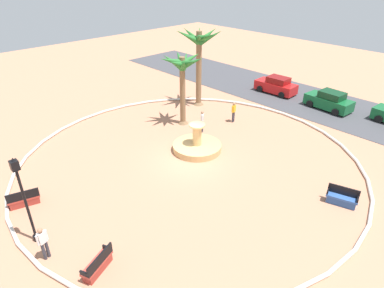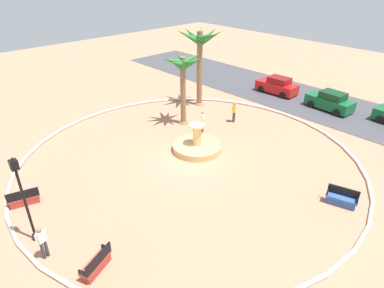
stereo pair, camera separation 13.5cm
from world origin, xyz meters
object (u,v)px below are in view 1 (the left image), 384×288
object	(u,v)px
fountain	(197,146)
person_cyclist_helmet	(43,242)
palm_tree_by_curb	(199,48)
parked_car_second	(329,101)
person_pedestrian_stroll	(202,120)
bench_east	(98,265)
palm_tree_near_fountain	(182,70)
bench_west	(24,200)
bench_north	(342,199)
lamppost	(23,195)
parked_car_leftmost	(276,86)
person_cyclist_photo	(234,111)

from	to	relation	value
fountain	person_cyclist_helmet	size ratio (longest dim) A/B	1.98
palm_tree_by_curb	parked_car_second	world-z (taller)	palm_tree_by_curb
person_pedestrian_stroll	bench_east	bearing A→B (deg)	-63.31
fountain	palm_tree_near_fountain	size ratio (longest dim) A/B	0.60
bench_west	bench_north	bearing A→B (deg)	46.75
lamppost	person_cyclist_helmet	size ratio (longest dim) A/B	2.66
palm_tree_near_fountain	palm_tree_by_curb	bearing A→B (deg)	118.40
bench_north	person_cyclist_helmet	bearing A→B (deg)	-119.06
lamppost	person_pedestrian_stroll	world-z (taller)	lamppost
person_pedestrian_stroll	parked_car_leftmost	world-z (taller)	person_pedestrian_stroll
person_pedestrian_stroll	palm_tree_near_fountain	bearing A→B (deg)	-178.32
bench_west	parked_car_second	size ratio (longest dim) A/B	0.41
person_cyclist_photo	person_pedestrian_stroll	size ratio (longest dim) A/B	0.98
lamppost	parked_car_leftmost	world-z (taller)	lamppost
palm_tree_by_curb	fountain	bearing A→B (deg)	-45.27
person_cyclist_helmet	parked_car_leftmost	distance (m)	25.72
fountain	person_cyclist_photo	distance (m)	5.59
person_cyclist_helmet	parked_car_second	bearing A→B (deg)	88.99
palm_tree_by_curb	person_cyclist_helmet	world-z (taller)	palm_tree_by_curb
bench_east	person_pedestrian_stroll	size ratio (longest dim) A/B	0.98
bench_west	palm_tree_by_curb	bearing A→B (deg)	102.74
bench_east	person_pedestrian_stroll	world-z (taller)	person_pedestrian_stroll
bench_west	parked_car_second	world-z (taller)	parked_car_second
bench_north	palm_tree_near_fountain	bearing A→B (deg)	177.04
fountain	person_pedestrian_stroll	xyz separation A→B (m)	(-1.77, 2.28, 0.66)
person_cyclist_helmet	palm_tree_near_fountain	bearing A→B (deg)	114.26
bench_north	bench_east	bearing A→B (deg)	-113.18
person_cyclist_photo	fountain	bearing A→B (deg)	-76.47
person_cyclist_photo	person_pedestrian_stroll	bearing A→B (deg)	-98.65
lamppost	parked_car_leftmost	size ratio (longest dim) A/B	1.12
palm_tree_near_fountain	parked_car_leftmost	bearing A→B (deg)	84.53
palm_tree_by_curb	person_pedestrian_stroll	world-z (taller)	palm_tree_by_curb
palm_tree_near_fountain	parked_car_leftmost	size ratio (longest dim) A/B	1.39
fountain	person_cyclist_helmet	world-z (taller)	fountain
fountain	bench_north	world-z (taller)	fountain
bench_east	parked_car_second	bearing A→B (deg)	94.27
palm_tree_near_fountain	person_pedestrian_stroll	xyz separation A→B (m)	(2.11, 0.06, -3.45)
lamppost	person_cyclist_photo	world-z (taller)	lamppost
fountain	palm_tree_by_curb	size ratio (longest dim) A/B	0.50
bench_west	person_pedestrian_stroll	world-z (taller)	person_pedestrian_stroll
fountain	parked_car_second	distance (m)	13.81
bench_north	lamppost	size ratio (longest dim) A/B	0.37
bench_north	parked_car_second	world-z (taller)	parked_car_second
bench_east	parked_car_second	size ratio (longest dim) A/B	0.40
bench_east	person_cyclist_photo	bearing A→B (deg)	110.44
bench_east	lamppost	bearing A→B (deg)	-161.62
fountain	person_pedestrian_stroll	bearing A→B (deg)	127.83
bench_north	parked_car_second	distance (m)	13.81
lamppost	person_pedestrian_stroll	bearing A→B (deg)	101.07
bench_east	parked_car_leftmost	bearing A→B (deg)	107.05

